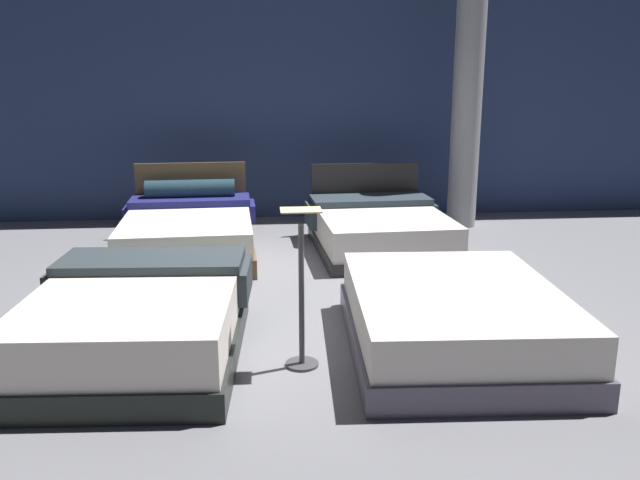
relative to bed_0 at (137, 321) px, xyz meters
name	(u,v)px	position (x,y,z in m)	size (l,w,h in m)	color
ground_plane	(292,301)	(1.19, 1.14, -0.29)	(18.00, 18.00, 0.02)	slate
showroom_back_wall	(277,96)	(1.19, 4.89, 1.47)	(18.00, 0.06, 3.50)	navy
bed_0	(137,321)	(0.00, 0.00, 0.00)	(1.63, 2.03, 0.61)	black
bed_1	(454,319)	(2.36, -0.08, -0.03)	(1.66, 2.14, 0.50)	#534C5B
bed_2	(189,231)	(0.08, 2.89, -0.01)	(1.63, 2.13, 0.95)	brown
bed_3	(380,229)	(2.33, 2.87, -0.02)	(1.64, 2.02, 0.92)	black
price_sign	(302,306)	(1.19, -0.27, 0.17)	(0.28, 0.24, 1.15)	#3F3F44
support_pillar	(467,97)	(3.69, 4.06, 1.47)	(0.39, 0.39, 3.50)	#99999E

